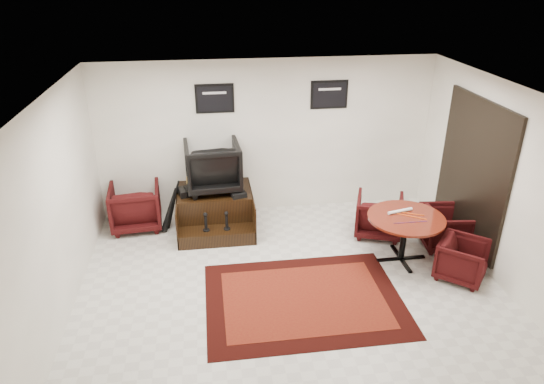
{
  "coord_description": "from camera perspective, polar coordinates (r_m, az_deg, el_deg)",
  "views": [
    {
      "loc": [
        -1.06,
        -5.71,
        4.2
      ],
      "look_at": [
        -0.14,
        0.9,
        1.08
      ],
      "focal_mm": 32.0,
      "sensor_mm": 36.0,
      "label": 1
    }
  ],
  "objects": [
    {
      "name": "ground",
      "position": [
        7.17,
        2.11,
        -10.81
      ],
      "size": [
        6.0,
        6.0,
        0.0
      ],
      "primitive_type": "plane",
      "color": "silver",
      "rests_on": "ground"
    },
    {
      "name": "room_shell",
      "position": [
        6.48,
        5.73,
        3.07
      ],
      "size": [
        6.02,
        5.02,
        2.81
      ],
      "color": "white",
      "rests_on": "ground"
    },
    {
      "name": "area_rug",
      "position": [
        6.89,
        3.76,
        -12.47
      ],
      "size": [
        2.7,
        2.02,
        0.01
      ],
      "color": "black",
      "rests_on": "ground"
    },
    {
      "name": "shine_podium",
      "position": [
        8.56,
        -6.68,
        -2.16
      ],
      "size": [
        1.29,
        1.33,
        0.66
      ],
      "color": "black",
      "rests_on": "ground"
    },
    {
      "name": "shine_chair",
      "position": [
        8.34,
        -7.0,
        3.32
      ],
      "size": [
        0.96,
        0.91,
        0.94
      ],
      "primitive_type": "imported",
      "rotation": [
        0.0,
        0.0,
        3.21
      ],
      "color": "black",
      "rests_on": "shine_podium"
    },
    {
      "name": "shoes_pair",
      "position": [
        8.35,
        -10.14,
        0.03
      ],
      "size": [
        0.3,
        0.34,
        0.11
      ],
      "color": "black",
      "rests_on": "shine_podium"
    },
    {
      "name": "polish_kit",
      "position": [
        8.17,
        -3.94,
        -0.31
      ],
      "size": [
        0.28,
        0.23,
        0.08
      ],
      "primitive_type": "cube",
      "rotation": [
        0.0,
        0.0,
        0.29
      ],
      "color": "black",
      "rests_on": "shine_podium"
    },
    {
      "name": "umbrella_black",
      "position": [
        8.45,
        -11.97,
        -2.03
      ],
      "size": [
        0.32,
        0.12,
        0.85
      ],
      "primitive_type": null,
      "color": "black",
      "rests_on": "ground"
    },
    {
      "name": "umbrella_hooked",
      "position": [
        8.55,
        -11.63,
        -1.37
      ],
      "size": [
        0.35,
        0.13,
        0.93
      ],
      "primitive_type": null,
      "color": "black",
      "rests_on": "ground"
    },
    {
      "name": "armchair_side",
      "position": [
        8.76,
        -15.78,
        -1.42
      ],
      "size": [
        0.9,
        0.85,
        0.86
      ],
      "primitive_type": "imported",
      "rotation": [
        0.0,
        0.0,
        3.22
      ],
      "color": "black",
      "rests_on": "ground"
    },
    {
      "name": "meeting_table",
      "position": [
        7.64,
        15.45,
        -3.43
      ],
      "size": [
        1.16,
        1.16,
        0.76
      ],
      "color": "#410E09",
      "rests_on": "ground"
    },
    {
      "name": "table_chair_back",
      "position": [
        8.42,
        12.48,
        -2.49
      ],
      "size": [
        0.96,
        0.93,
        0.78
      ],
      "primitive_type": "imported",
      "rotation": [
        0.0,
        0.0,
        2.78
      ],
      "color": "black",
      "rests_on": "ground"
    },
    {
      "name": "table_chair_window",
      "position": [
        8.37,
        19.79,
        -3.79
      ],
      "size": [
        0.75,
        0.79,
        0.74
      ],
      "primitive_type": "imported",
      "rotation": [
        0.0,
        0.0,
        1.45
      ],
      "color": "black",
      "rests_on": "ground"
    },
    {
      "name": "table_chair_corner",
      "position": [
        7.65,
        21.53,
        -7.23
      ],
      "size": [
        0.89,
        0.9,
        0.67
      ],
      "primitive_type": "imported",
      "rotation": [
        0.0,
        0.0,
        0.87
      ],
      "color": "black",
      "rests_on": "ground"
    },
    {
      "name": "paper_roll",
      "position": [
        7.69,
        14.84,
        -2.18
      ],
      "size": [
        0.42,
        0.14,
        0.05
      ],
      "primitive_type": "cylinder",
      "rotation": [
        0.0,
        1.57,
        0.23
      ],
      "color": "white",
      "rests_on": "meeting_table"
    },
    {
      "name": "table_clutter",
      "position": [
        7.6,
        15.98,
        -2.84
      ],
      "size": [
        0.56,
        0.38,
        0.01
      ],
      "color": "#F1530D",
      "rests_on": "meeting_table"
    }
  ]
}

